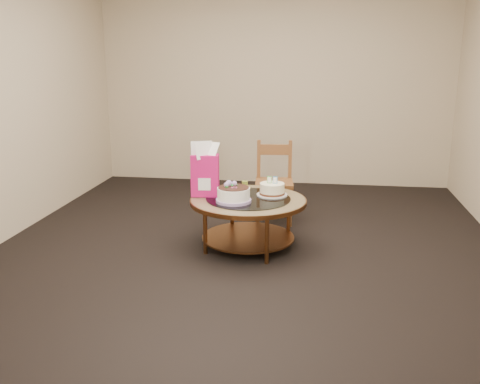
# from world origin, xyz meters

# --- Properties ---
(ground) EXTENTS (5.00, 5.00, 0.00)m
(ground) POSITION_xyz_m (0.00, 0.00, 0.00)
(ground) COLOR black
(ground) RESTS_ON ground
(room_walls) EXTENTS (4.52, 5.02, 2.61)m
(room_walls) POSITION_xyz_m (0.00, 0.00, 1.54)
(room_walls) COLOR #C0B091
(room_walls) RESTS_ON ground
(coffee_table) EXTENTS (1.02, 1.02, 0.46)m
(coffee_table) POSITION_xyz_m (0.00, -0.00, 0.38)
(coffee_table) COLOR brown
(coffee_table) RESTS_ON ground
(decorated_cake) EXTENTS (0.30, 0.30, 0.18)m
(decorated_cake) POSITION_xyz_m (-0.11, -0.13, 0.52)
(decorated_cake) COLOR #A589C2
(decorated_cake) RESTS_ON coffee_table
(cream_cake) EXTENTS (0.27, 0.27, 0.17)m
(cream_cake) POSITION_xyz_m (0.20, 0.13, 0.51)
(cream_cake) COLOR silver
(cream_cake) RESTS_ON coffee_table
(gift_bag) EXTENTS (0.25, 0.19, 0.48)m
(gift_bag) POSITION_xyz_m (-0.39, 0.03, 0.69)
(gift_bag) COLOR #C11273
(gift_bag) RESTS_ON coffee_table
(pillar_candle) EXTENTS (0.11, 0.11, 0.08)m
(pillar_candle) POSITION_xyz_m (-0.08, 0.33, 0.48)
(pillar_candle) COLOR tan
(pillar_candle) RESTS_ON coffee_table
(dining_chair) EXTENTS (0.41, 0.41, 0.82)m
(dining_chair) POSITION_xyz_m (0.16, 0.84, 0.41)
(dining_chair) COLOR brown
(dining_chair) RESTS_ON ground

